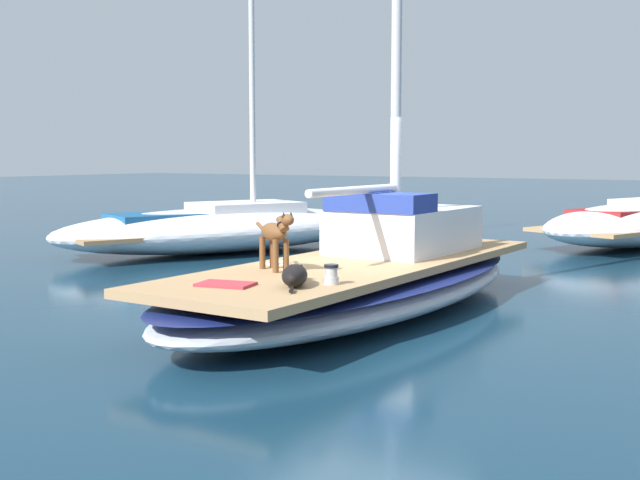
{
  "coord_description": "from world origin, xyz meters",
  "views": [
    {
      "loc": [
        4.8,
        -8.83,
        1.98
      ],
      "look_at": [
        0.0,
        -1.0,
        1.01
      ],
      "focal_mm": 44.71,
      "sensor_mm": 36.0,
      "label": 1
    }
  ],
  "objects_px": {
    "coiled_rope": "(279,264)",
    "deck_towel": "(226,284)",
    "dog_black": "(295,275)",
    "sailboat_main": "(361,285)",
    "dog_brown": "(276,234)",
    "moored_boat_port_side": "(222,227)",
    "deck_winch": "(331,275)"
  },
  "relations": [
    {
      "from": "coiled_rope",
      "to": "deck_towel",
      "type": "bearing_deg",
      "value": -76.18
    },
    {
      "from": "dog_black",
      "to": "deck_towel",
      "type": "relative_size",
      "value": 1.56
    },
    {
      "from": "sailboat_main",
      "to": "coiled_rope",
      "type": "relative_size",
      "value": 22.59
    },
    {
      "from": "sailboat_main",
      "to": "dog_brown",
      "type": "distance_m",
      "value": 1.58
    },
    {
      "from": "deck_towel",
      "to": "moored_boat_port_side",
      "type": "height_order",
      "value": "moored_boat_port_side"
    },
    {
      "from": "deck_winch",
      "to": "coiled_rope",
      "type": "relative_size",
      "value": 0.65
    },
    {
      "from": "sailboat_main",
      "to": "coiled_rope",
      "type": "bearing_deg",
      "value": -121.53
    },
    {
      "from": "moored_boat_port_side",
      "to": "coiled_rope",
      "type": "bearing_deg",
      "value": -46.0
    },
    {
      "from": "dog_black",
      "to": "dog_brown",
      "type": "bearing_deg",
      "value": 135.07
    },
    {
      "from": "deck_winch",
      "to": "moored_boat_port_side",
      "type": "bearing_deg",
      "value": 135.96
    },
    {
      "from": "sailboat_main",
      "to": "deck_winch",
      "type": "relative_size",
      "value": 34.85
    },
    {
      "from": "deck_towel",
      "to": "moored_boat_port_side",
      "type": "bearing_deg",
      "value": 128.75
    },
    {
      "from": "sailboat_main",
      "to": "dog_black",
      "type": "distance_m",
      "value": 2.17
    },
    {
      "from": "dog_brown",
      "to": "dog_black",
      "type": "xyz_separation_m",
      "value": [
        0.77,
        -0.77,
        -0.32
      ]
    },
    {
      "from": "deck_winch",
      "to": "dog_black",
      "type": "bearing_deg",
      "value": -138.11
    },
    {
      "from": "moored_boat_port_side",
      "to": "dog_black",
      "type": "bearing_deg",
      "value": -46.56
    },
    {
      "from": "dog_black",
      "to": "deck_towel",
      "type": "height_order",
      "value": "dog_black"
    },
    {
      "from": "sailboat_main",
      "to": "moored_boat_port_side",
      "type": "height_order",
      "value": "moored_boat_port_side"
    },
    {
      "from": "sailboat_main",
      "to": "moored_boat_port_side",
      "type": "relative_size",
      "value": 0.87
    },
    {
      "from": "sailboat_main",
      "to": "deck_winch",
      "type": "distance_m",
      "value": 2.0
    },
    {
      "from": "sailboat_main",
      "to": "moored_boat_port_side",
      "type": "distance_m",
      "value": 6.94
    },
    {
      "from": "sailboat_main",
      "to": "deck_towel",
      "type": "height_order",
      "value": "deck_towel"
    },
    {
      "from": "deck_towel",
      "to": "moored_boat_port_side",
      "type": "distance_m",
      "value": 8.51
    },
    {
      "from": "sailboat_main",
      "to": "dog_brown",
      "type": "relative_size",
      "value": 8.58
    },
    {
      "from": "dog_black",
      "to": "coiled_rope",
      "type": "xyz_separation_m",
      "value": [
        -0.97,
        1.12,
        -0.08
      ]
    },
    {
      "from": "deck_winch",
      "to": "deck_towel",
      "type": "xyz_separation_m",
      "value": [
        -0.88,
        -0.63,
        -0.08
      ]
    },
    {
      "from": "deck_towel",
      "to": "sailboat_main",
      "type": "bearing_deg",
      "value": 84.75
    },
    {
      "from": "dog_brown",
      "to": "deck_towel",
      "type": "xyz_separation_m",
      "value": [
        0.17,
        -1.15,
        -0.41
      ]
    },
    {
      "from": "sailboat_main",
      "to": "coiled_rope",
      "type": "height_order",
      "value": "coiled_rope"
    },
    {
      "from": "dog_brown",
      "to": "coiled_rope",
      "type": "distance_m",
      "value": 0.57
    },
    {
      "from": "dog_black",
      "to": "deck_winch",
      "type": "bearing_deg",
      "value": 41.89
    },
    {
      "from": "dog_black",
      "to": "moored_boat_port_side",
      "type": "relative_size",
      "value": 0.1
    }
  ]
}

